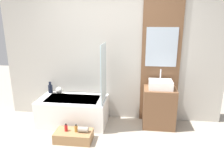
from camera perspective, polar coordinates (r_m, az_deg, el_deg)
The scene contains 13 objects.
ground_plane at distance 3.20m, azimuth -4.00°, elevation -20.26°, with size 12.00×12.00×0.00m, color #A39989.
wall_tiled_back at distance 4.16m, azimuth -0.17°, elevation 8.14°, with size 4.20×0.06×2.60m, color #B7B2A8.
wall_wood_accent at distance 4.09m, azimuth 12.68°, elevation 7.74°, with size 0.70×0.04×2.60m.
bathtub at distance 4.21m, azimuth -10.05°, elevation -6.91°, with size 1.25×0.71×0.50m.
glass_shower_screen at distance 3.77m, azimuth -2.22°, elevation 2.77°, with size 0.01×0.55×1.02m, color silver.
wooden_step_bench at distance 3.71m, azimuth -9.97°, elevation -13.23°, with size 0.60×0.34×0.17m, color #997047.
vanity_cabinet at distance 4.10m, azimuth 12.16°, elevation -5.98°, with size 0.57×0.47×0.73m, color brown.
sink at distance 3.96m, azimuth 12.54°, elevation -0.12°, with size 0.41×0.34×0.33m.
vase_tall_dark at distance 4.50m, azimuth -15.80°, elevation -1.10°, with size 0.09×0.09×0.23m.
vase_round_light at distance 4.42m, azimuth -13.71°, elevation -1.62°, with size 0.13×0.13×0.13m, color silver.
bottle_soap_primary at distance 3.68m, azimuth -11.92°, elevation -11.14°, with size 0.05×0.05×0.13m.
bottle_soap_secondary at distance 3.63m, azimuth -9.39°, elevation -11.38°, with size 0.05×0.05×0.13m.
towel_roll at distance 3.61m, azimuth -7.50°, elevation -11.71°, with size 0.09×0.09×0.16m, color gray.
Camera 1 is at (0.53, -2.50, 1.92)m, focal length 35.00 mm.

